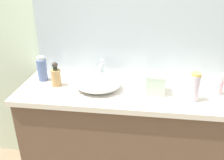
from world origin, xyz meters
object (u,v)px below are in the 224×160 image
lotion_bottle (194,87)px  soap_dispenser (56,76)px  spray_can (42,69)px  sink_basin (98,83)px  tissue_box (155,82)px  perfume_bottle (220,86)px

lotion_bottle → soap_dispenser: bearing=174.1°
soap_dispenser → lotion_bottle: lotion_bottle is taller
spray_can → soap_dispenser: bearing=-30.1°
sink_basin → lotion_bottle: lotion_bottle is taller
spray_can → tissue_box: spray_can is taller
lotion_bottle → spray_can: size_ratio=1.02×
sink_basin → lotion_bottle: size_ratio=1.72×
perfume_bottle → lotion_bottle: bearing=-149.7°
perfume_bottle → tissue_box: (-0.43, -0.03, 0.02)m
soap_dispenser → tissue_box: 0.71m
lotion_bottle → spray_can: lotion_bottle is taller
perfume_bottle → tissue_box: bearing=-176.1°
soap_dispenser → spray_can: size_ratio=0.96×
soap_dispenser → lotion_bottle: 0.96m
lotion_bottle → tissue_box: bearing=161.3°
lotion_bottle → perfume_bottle: 0.22m
lotion_bottle → tissue_box: (-0.24, 0.08, -0.02)m
sink_basin → soap_dispenser: bearing=175.5°
sink_basin → lotion_bottle: bearing=-6.5°
soap_dispenser → spray_can: (-0.13, 0.08, 0.02)m
lotion_bottle → sink_basin: bearing=173.5°
lotion_bottle → perfume_bottle: bearing=30.3°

